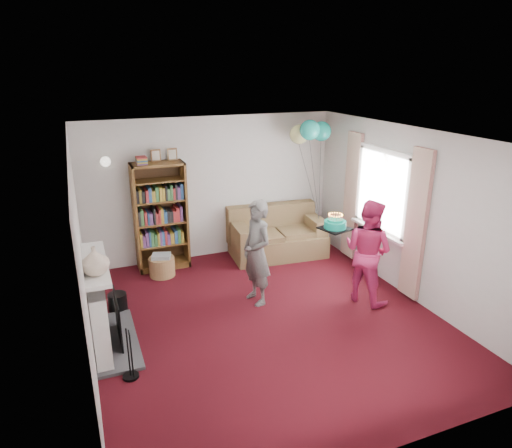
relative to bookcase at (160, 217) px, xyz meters
name	(u,v)px	position (x,y,z in m)	size (l,w,h in m)	color
ground	(267,319)	(0.97, -2.30, -0.90)	(5.00, 5.00, 0.00)	black
wall_back	(212,188)	(0.97, 0.21, 0.35)	(4.50, 0.02, 2.50)	silver
wall_left	(81,260)	(-1.29, -2.30, 0.35)	(0.02, 5.00, 2.50)	silver
wall_right	(410,214)	(3.23, -2.30, 0.35)	(0.02, 5.00, 2.50)	silver
ceiling	(268,136)	(0.97, -2.30, 1.61)	(4.50, 5.00, 0.01)	white
fireplace	(103,308)	(-1.11, -2.11, -0.38)	(0.55, 1.80, 1.12)	#3F3F42
window_bay	(381,206)	(3.18, -1.70, 0.31)	(0.14, 2.02, 2.20)	white
wall_sconce	(105,162)	(-0.78, 0.06, 0.98)	(0.16, 0.23, 0.16)	gold
bookcase	(160,217)	(0.00, 0.00, 0.00)	(0.86, 0.42, 2.03)	#472B14
sofa	(276,237)	(2.04, -0.23, -0.56)	(1.67, 0.89, 0.89)	brown
wicker_basket	(162,266)	(-0.09, -0.38, -0.72)	(0.42, 0.42, 0.38)	olive
person_striped	(257,253)	(1.04, -1.78, -0.12)	(0.56, 0.37, 1.55)	black
person_magenta	(368,251)	(2.54, -2.31, -0.13)	(0.75, 0.58, 1.54)	#C6275F
birthday_cake	(335,225)	(2.08, -2.14, 0.29)	(0.37, 0.37, 0.22)	black
balloons	(310,132)	(2.60, -0.34, 1.32)	(0.67, 0.72, 1.79)	#3F3F3F
mantel_vase	(95,261)	(-1.15, -2.45, 0.39)	(0.30, 0.30, 0.32)	beige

